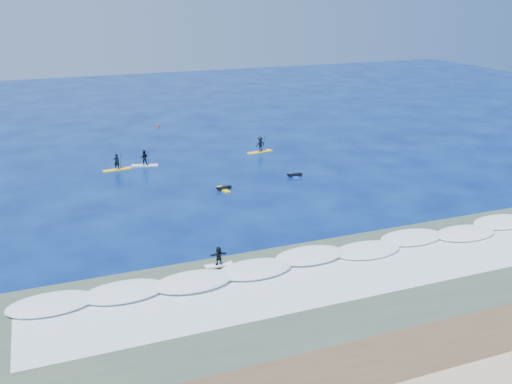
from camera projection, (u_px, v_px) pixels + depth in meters
name	position (u px, v px, depth m)	size (l,w,h in m)	color
ground	(244.00, 209.00, 45.40)	(160.00, 160.00, 0.00)	#040F4B
wet_sand_strip	(402.00, 366.00, 26.53)	(90.00, 5.00, 0.08)	brown
shallow_water	(326.00, 291.00, 33.11)	(90.00, 13.00, 0.01)	#3A4F40
breaking_wave	(297.00, 262.00, 36.62)	(40.00, 6.00, 0.30)	white
whitewater	(318.00, 283.00, 33.99)	(34.00, 5.00, 0.02)	silver
sup_paddler_left	(117.00, 164.00, 54.97)	(2.76, 1.02, 1.89)	yellow
sup_paddler_center	(144.00, 159.00, 56.26)	(2.71, 1.35, 1.84)	silver
sup_paddler_right	(260.00, 145.00, 60.91)	(2.90, 1.16, 1.98)	yellow
prone_paddler_near	(224.00, 189.00, 49.69)	(1.47, 1.90, 0.39)	yellow
prone_paddler_far	(294.00, 175.00, 53.18)	(1.51, 1.92, 0.40)	#1639AB
wave_surfer	(219.00, 257.00, 35.59)	(1.81, 0.56, 1.30)	white
marker_buoy	(158.00, 126.00, 71.96)	(0.24, 0.24, 0.57)	#F33515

